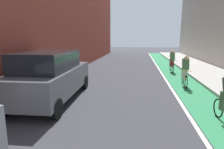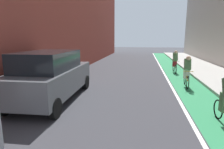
{
  "view_description": "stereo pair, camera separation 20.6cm",
  "coord_description": "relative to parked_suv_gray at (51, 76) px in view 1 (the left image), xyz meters",
  "views": [
    {
      "loc": [
        0.55,
        3.52,
        2.48
      ],
      "look_at": [
        -0.49,
        10.9,
        1.03
      ],
      "focal_mm": 30.15,
      "sensor_mm": 36.0,
      "label": 1
    },
    {
      "loc": [
        0.76,
        3.55,
        2.48
      ],
      "look_at": [
        -0.49,
        10.9,
        1.03
      ],
      "focal_mm": 30.15,
      "sensor_mm": 36.0,
      "label": 2
    }
  ],
  "objects": [
    {
      "name": "lane_divider_stripe",
      "position": [
        5.11,
        6.36,
        -1.02
      ],
      "size": [
        0.12,
        37.55,
        0.0
      ],
      "primitive_type": "cube",
      "color": "white",
      "rests_on": "ground"
    },
    {
      "name": "ground_plane",
      "position": [
        2.88,
        4.36,
        -1.02
      ],
      "size": [
        82.62,
        82.62,
        0.0
      ],
      "primitive_type": "plane",
      "color": "#38383D"
    },
    {
      "name": "parked_suv_gray",
      "position": [
        0.0,
        0.0,
        0.0
      ],
      "size": [
        2.15,
        4.78,
        1.98
      ],
      "color": "#595B60",
      "rests_on": "ground"
    },
    {
      "name": "sidewalk_right",
      "position": [
        8.4,
        6.36,
        -0.95
      ],
      "size": [
        3.18,
        37.55,
        0.14
      ],
      "primitive_type": "cube",
      "color": "#A8A59E",
      "rests_on": "ground"
    },
    {
      "name": "cyclist_trailing",
      "position": [
        5.85,
        3.13,
        -0.21
      ],
      "size": [
        0.48,
        1.71,
        1.61
      ],
      "color": "black",
      "rests_on": "ground"
    },
    {
      "name": "cyclist_far",
      "position": [
        5.9,
        7.37,
        -0.21
      ],
      "size": [
        0.48,
        1.69,
        1.6
      ],
      "color": "black",
      "rests_on": "ground"
    },
    {
      "name": "bike_lane_paint",
      "position": [
        6.01,
        6.36,
        -1.02
      ],
      "size": [
        1.6,
        37.55,
        0.0
      ],
      "primitive_type": "cube",
      "color": "#2D8451",
      "rests_on": "ground"
    }
  ]
}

